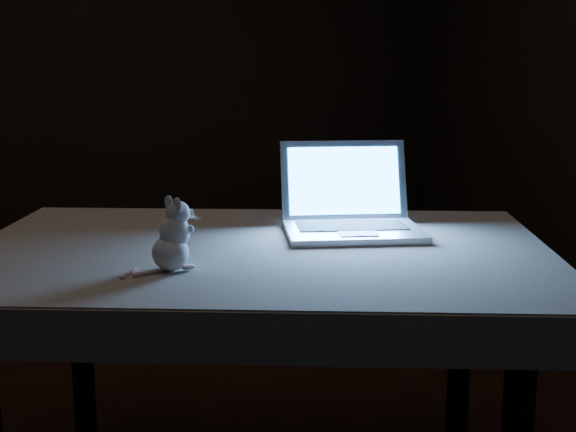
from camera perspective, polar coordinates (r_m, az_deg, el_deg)
name	(u,v)px	position (r m, az deg, el deg)	size (l,w,h in m)	color
back_wall	(76,53)	(4.69, -15.43, 11.58)	(4.50, 0.04, 2.60)	black
table	(260,385)	(2.19, -2.10, -12.38)	(1.44, 0.92, 0.77)	black
tablecloth	(238,273)	(2.03, -3.71, -4.21)	(1.55, 1.04, 0.11)	#BBA998
laptop	(354,190)	(2.18, 4.93, 1.92)	(0.38, 0.34, 0.26)	silver
plush_mouse	(170,235)	(1.84, -8.74, -1.37)	(0.13, 0.13, 0.18)	silver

